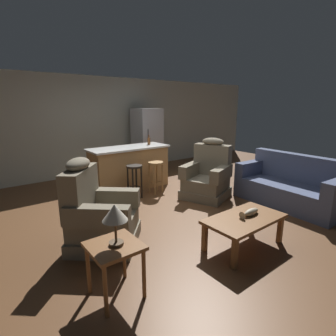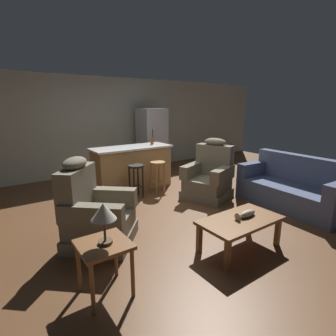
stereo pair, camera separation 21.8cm
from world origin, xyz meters
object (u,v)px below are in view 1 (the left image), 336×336
(bar_stool_right, at_px, (156,171))
(bottle_tall_green, at_px, (149,141))
(recliner_near_lamp, at_px, (98,215))
(kitchen_island, at_px, (130,168))
(table_lamp, at_px, (115,215))
(coffee_table, at_px, (244,221))
(bar_stool_left, at_px, (135,175))
(refrigerator, at_px, (147,140))
(couch, at_px, (290,187))
(recliner_near_island, at_px, (208,177))
(end_table, at_px, (115,254))
(fish_figurine, at_px, (250,213))

(bar_stool_right, distance_m, bottle_tall_green, 0.92)
(recliner_near_lamp, bearing_deg, kitchen_island, 91.88)
(recliner_near_lamp, bearing_deg, table_lamp, -62.81)
(coffee_table, bearing_deg, bar_stool_left, 93.62)
(bar_stool_left, relative_size, refrigerator, 0.39)
(coffee_table, relative_size, couch, 0.57)
(couch, distance_m, table_lamp, 3.78)
(recliner_near_island, bearing_deg, end_table, 7.11)
(kitchen_island, bearing_deg, bar_stool_left, -111.28)
(fish_figurine, distance_m, bar_stool_right, 2.56)
(bottle_tall_green, bearing_deg, end_table, -128.80)
(kitchen_island, distance_m, bottle_tall_green, 0.79)
(recliner_near_island, bearing_deg, couch, 104.60)
(recliner_near_lamp, relative_size, table_lamp, 2.93)
(kitchen_island, xyz_separation_m, bottle_tall_green, (0.56, 0.04, 0.56))
(bar_stool_left, bearing_deg, end_table, -124.55)
(coffee_table, distance_m, fish_figurine, 0.14)
(recliner_near_lamp, bearing_deg, end_table, -63.73)
(fish_figurine, bearing_deg, bar_stool_right, 83.96)
(coffee_table, xyz_separation_m, fish_figurine, (0.10, -0.01, 0.10))
(bar_stool_left, distance_m, bar_stool_right, 0.53)
(table_lamp, distance_m, kitchen_island, 3.53)
(recliner_near_lamp, distance_m, table_lamp, 1.18)
(couch, height_order, bar_stool_right, couch)
(end_table, xyz_separation_m, kitchen_island, (1.86, 2.97, 0.02))
(bar_stool_left, height_order, bar_stool_right, same)
(kitchen_island, distance_m, refrigerator, 1.80)
(couch, height_order, recliner_near_lamp, recliner_near_lamp)
(end_table, bearing_deg, recliner_near_island, 27.77)
(couch, height_order, refrigerator, refrigerator)
(bar_stool_left, bearing_deg, coffee_table, -86.38)
(fish_figurine, height_order, kitchen_island, kitchen_island)
(fish_figurine, xyz_separation_m, refrigerator, (1.26, 4.38, 0.42))
(recliner_near_island, height_order, bar_stool_left, recliner_near_island)
(recliner_near_lamp, xyz_separation_m, end_table, (-0.28, -1.05, 0.04))
(coffee_table, distance_m, refrigerator, 4.61)
(end_table, xyz_separation_m, refrigerator, (3.13, 4.17, 0.42))
(recliner_near_lamp, bearing_deg, fish_figurine, 2.92)
(refrigerator, height_order, bottle_tall_green, refrigerator)
(recliner_near_island, relative_size, end_table, 2.14)
(couch, height_order, end_table, couch)
(end_table, height_order, kitchen_island, kitchen_island)
(bar_stool_left, bearing_deg, table_lamp, -124.14)
(couch, bearing_deg, recliner_near_lamp, -10.42)
(recliner_near_island, bearing_deg, bar_stool_right, -70.53)
(bottle_tall_green, bearing_deg, table_lamp, -128.49)
(couch, bearing_deg, bar_stool_right, -49.71)
(bar_stool_right, bearing_deg, bottle_tall_green, 67.17)
(coffee_table, relative_size, end_table, 1.96)
(table_lamp, bearing_deg, recliner_near_lamp, 75.96)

